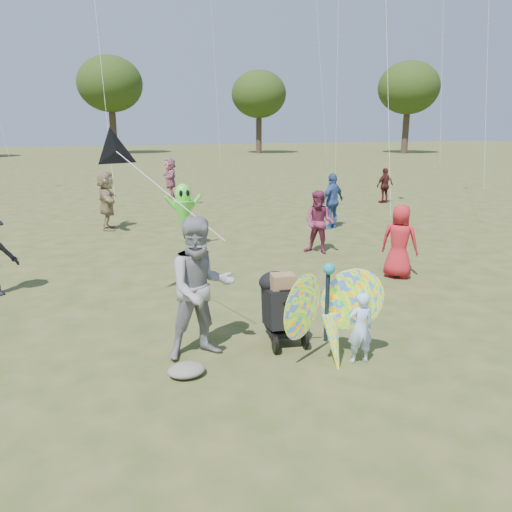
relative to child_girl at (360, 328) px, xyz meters
The scene contains 15 objects.
ground 0.96m from the child_girl, 134.83° to the left, with size 160.00×160.00×0.00m, color #51592B.
child_girl is the anchor object (origin of this frame).
adult_man 2.28m from the child_girl, 154.24° to the left, with size 0.99×0.77×2.03m, color gray.
grey_bag 2.44m from the child_girl, 169.32° to the left, with size 0.51×0.41×0.16m, color slate.
crowd_a 4.39m from the child_girl, 47.63° to the left, with size 0.78×0.51×1.60m, color red.
crowd_c 9.51m from the child_girl, 63.74° to the left, with size 1.03×0.43×1.76m, color #38579A.
crowd_d 11.07m from the child_girl, 103.52° to the left, with size 1.71×0.54×1.84m, color #9A825F.
crowd_e 6.19m from the child_girl, 68.18° to the left, with size 0.79×0.61×1.62m, color #7E2A49.
crowd_h 15.35m from the child_girl, 54.57° to the left, with size 0.87×0.36×1.49m, color #471917.
crowd_j 17.07m from the child_girl, 87.93° to the left, with size 1.70×0.54×1.83m, color #AF647C.
jogging_stroller 1.31m from the child_girl, 125.21° to the left, with size 0.60×1.10×1.09m.
butterfly_kite 0.48m from the child_girl, 166.83° to the left, with size 1.74×0.75×1.65m.
delta_kite_rig 4.89m from the child_girl, 130.71° to the left, with size 1.68×2.55×1.58m.
alien_kite 7.61m from the child_girl, 96.26° to the left, with size 1.12×0.69×1.74m.
tree_line 46.11m from the child_girl, 86.12° to the left, with size 91.78×33.60×10.79m.
Camera 1 is at (-2.99, -6.09, 3.23)m, focal length 35.00 mm.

